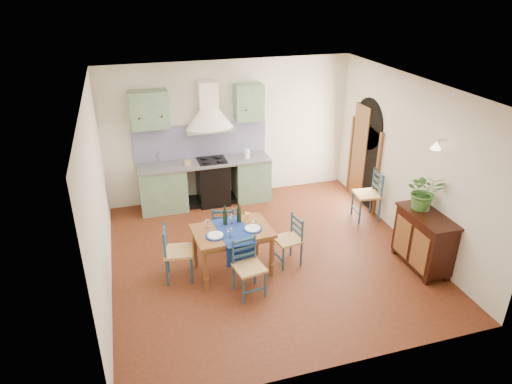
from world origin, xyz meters
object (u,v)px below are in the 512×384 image
sideboard (424,239)px  potted_plant (424,191)px  dining_table (233,235)px  chair_near (248,267)px

sideboard → potted_plant: 0.76m
dining_table → sideboard: 2.99m
sideboard → dining_table: bearing=166.1°
chair_near → sideboard: (2.82, -0.13, 0.06)m
chair_near → potted_plant: size_ratio=1.44×
chair_near → sideboard: 2.82m
chair_near → sideboard: bearing=-2.6°
sideboard → potted_plant: (0.02, 0.20, 0.73)m
chair_near → sideboard: size_ratio=0.83×
chair_near → potted_plant: (2.84, 0.07, 0.79)m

